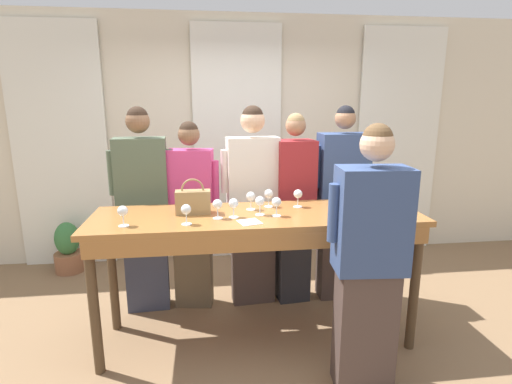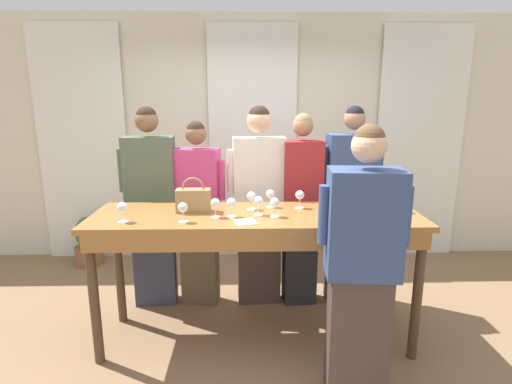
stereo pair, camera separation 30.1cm
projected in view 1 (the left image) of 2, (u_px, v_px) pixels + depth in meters
name	position (u px, v px, depth m)	size (l,w,h in m)	color
ground_plane	(257.00, 337.00, 3.22)	(18.00, 18.00, 0.00)	#846647
wall_back	(237.00, 140.00, 4.68)	(12.00, 0.06, 2.80)	beige
curtain_panel_left	(60.00, 148.00, 4.39)	(1.01, 0.03, 2.69)	white
curtain_panel_center	(238.00, 146.00, 4.63)	(1.01, 0.03, 2.69)	white
curtain_panel_right	(397.00, 143.00, 4.87)	(1.01, 0.03, 2.69)	white
tasting_bar	(258.00, 231.00, 2.98)	(2.45, 0.71, 1.04)	#9E6633
wine_bottle	(369.00, 188.00, 3.25)	(0.08, 0.08, 0.33)	black
handbag	(193.00, 201.00, 2.97)	(0.26, 0.11, 0.27)	#997A4C
wine_glass_front_left	(186.00, 210.00, 2.70)	(0.07, 0.07, 0.14)	white
wine_glass_front_mid	(218.00, 205.00, 2.84)	(0.07, 0.07, 0.14)	white
wine_glass_front_right	(388.00, 203.00, 2.89)	(0.07, 0.07, 0.14)	white
wine_glass_center_left	(123.00, 212.00, 2.67)	(0.07, 0.07, 0.14)	white
wine_glass_center_mid	(298.00, 195.00, 3.15)	(0.07, 0.07, 0.14)	white
wine_glass_center_right	(384.00, 192.00, 3.24)	(0.07, 0.07, 0.14)	white
wine_glass_back_left	(251.00, 197.00, 3.07)	(0.07, 0.07, 0.14)	white
wine_glass_back_mid	(233.00, 204.00, 2.86)	(0.07, 0.07, 0.14)	white
wine_glass_back_right	(260.00, 202.00, 2.93)	(0.07, 0.07, 0.14)	white
wine_glass_near_host	(277.00, 203.00, 2.90)	(0.07, 0.07, 0.14)	white
wine_glass_by_bottle	(396.00, 196.00, 3.11)	(0.07, 0.07, 0.14)	white
wine_glass_by_handbag	(269.00, 195.00, 3.15)	(0.07, 0.07, 0.14)	white
napkin	(250.00, 222.00, 2.77)	(0.18, 0.18, 0.00)	white
guest_olive_jacket	(144.00, 210.00, 3.48)	(0.55, 0.25, 1.82)	#383D51
guest_pink_top	(192.00, 214.00, 3.55)	(0.50, 0.26, 1.69)	brown
guest_cream_sweater	(253.00, 204.00, 3.60)	(0.57, 0.24, 1.82)	#473833
guest_striped_shirt	(294.00, 208.00, 3.65)	(0.46, 0.29, 1.76)	#28282D
guest_navy_coat	(341.00, 204.00, 3.70)	(0.55, 0.25, 1.82)	#473833
host_pouring	(369.00, 262.00, 2.49)	(0.55, 0.30, 1.74)	#473833
potted_plant	(68.00, 249.00, 4.40)	(0.31, 0.31, 0.56)	#935B3D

